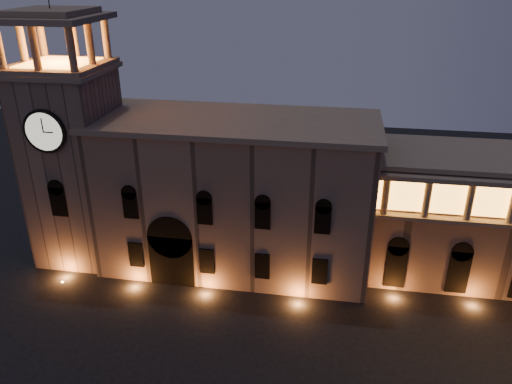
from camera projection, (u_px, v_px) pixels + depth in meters
government_building at (235, 195)px, 56.25m from camera, size 30.80×12.80×17.60m
clock_tower at (74, 157)px, 56.60m from camera, size 9.80×9.80×32.40m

